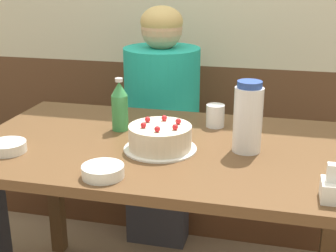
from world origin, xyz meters
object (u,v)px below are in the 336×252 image
at_px(birthday_cake, 161,138).
at_px(bowl_rice_small, 7,147).
at_px(water_pitcher, 248,118).
at_px(bowl_soup_white, 103,171).
at_px(person_teal_shirt, 162,127).
at_px(soju_bottle, 120,106).
at_px(bench_seat, 201,183).
at_px(glass_water_tall, 215,116).

height_order(birthday_cake, bowl_rice_small, birthday_cake).
height_order(water_pitcher, bowl_soup_white, water_pitcher).
distance_m(bowl_soup_white, person_teal_shirt, 1.00).
distance_m(soju_bottle, bowl_rice_small, 0.44).
bearing_deg(bench_seat, birthday_cake, -89.78).
distance_m(soju_bottle, glass_water_tall, 0.38).
xyz_separation_m(glass_water_tall, person_teal_shirt, (-0.33, 0.43, -0.22)).
xyz_separation_m(bench_seat, water_pitcher, (0.29, -0.83, 0.66)).
bearing_deg(person_teal_shirt, bowl_rice_small, -20.29).
relative_size(bowl_soup_white, bowl_rice_small, 1.00).
distance_m(water_pitcher, glass_water_tall, 0.28).
xyz_separation_m(bowl_soup_white, glass_water_tall, (0.26, 0.55, 0.03)).
distance_m(bench_seat, glass_water_tall, 0.85).
height_order(soju_bottle, person_teal_shirt, person_teal_shirt).
height_order(soju_bottle, glass_water_tall, soju_bottle).
relative_size(water_pitcher, soju_bottle, 1.20).
xyz_separation_m(birthday_cake, person_teal_shirt, (-0.18, 0.72, -0.21)).
height_order(bench_seat, person_teal_shirt, person_teal_shirt).
bearing_deg(person_teal_shirt, bowl_soup_white, 4.07).
bearing_deg(water_pitcher, glass_water_tall, 121.16).
relative_size(soju_bottle, bowl_rice_small, 1.60).
bearing_deg(soju_bottle, bench_seat, 74.39).
bearing_deg(glass_water_tall, bowl_soup_white, -115.23).
distance_m(birthday_cake, soju_bottle, 0.27).
relative_size(bowl_rice_small, glass_water_tall, 1.45).
distance_m(birthday_cake, water_pitcher, 0.30).
bearing_deg(person_teal_shirt, birthday_cake, 14.24).
bearing_deg(bench_seat, bowl_rice_small, -115.83).
distance_m(bench_seat, soju_bottle, 0.99).
height_order(glass_water_tall, person_teal_shirt, person_teal_shirt).
distance_m(bench_seat, bowl_soup_white, 1.28).
height_order(water_pitcher, soju_bottle, water_pitcher).
bearing_deg(soju_bottle, bowl_soup_white, -77.65).
height_order(soju_bottle, bowl_soup_white, soju_bottle).
xyz_separation_m(bowl_soup_white, person_teal_shirt, (-0.07, 0.98, -0.19)).
bearing_deg(glass_water_tall, soju_bottle, -160.03).
xyz_separation_m(bowl_soup_white, bowl_rice_small, (-0.39, 0.11, -0.00)).
relative_size(bench_seat, water_pitcher, 9.82).
height_order(bowl_soup_white, person_teal_shirt, person_teal_shirt).
height_order(birthday_cake, soju_bottle, soju_bottle).
height_order(bench_seat, soju_bottle, soju_bottle).
bearing_deg(water_pitcher, bowl_soup_white, -141.86).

